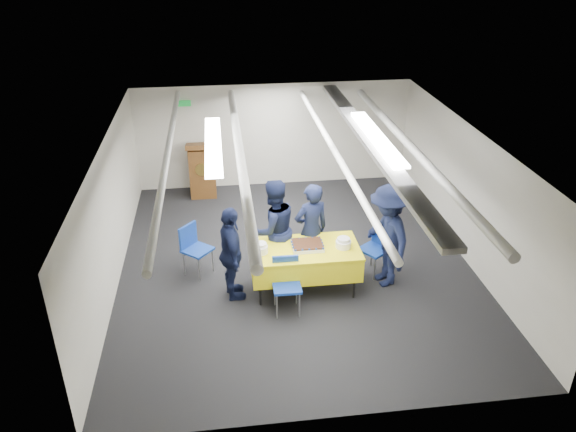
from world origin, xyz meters
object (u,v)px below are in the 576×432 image
Objects in this scene: chair_right at (378,244)px; chair_near at (286,279)px; serving_table at (305,259)px; podium at (202,169)px; sailor_c at (231,254)px; sailor_b at (273,229)px; sheet_cake at (307,245)px; sailor_a at (311,230)px; chair_left at (193,244)px; sailor_d at (387,236)px.

chair_near is at bearing -152.72° from chair_right.
serving_table is at bearing -163.45° from chair_right.
podium is 0.80× the size of sailor_c.
serving_table is 0.73m from sailor_b.
podium reaches higher than chair_near.
sheet_cake is 1.20m from sailor_c.
sheet_cake is 0.32× the size of sailor_c.
chair_near is 1.12m from sailor_a.
sailor_c is at bearing 152.61° from chair_near.
chair_near and chair_right have the same top height.
chair_near is 1.87m from chair_left.
sheet_cake is at bearing 113.12° from sailor_b.
chair_right is at bearing 176.20° from sailor_d.
sailor_d reaches higher than sailor_a.
chair_left is at bearing -92.54° from podium.
chair_left is at bearing 139.15° from chair_near.
podium reaches higher than sheet_cake.
sailor_a is at bearing 175.73° from chair_right.
sailor_a reaches higher than chair_left.
sheet_cake is (0.04, 0.01, 0.25)m from serving_table.
chair_right reaches higher than sheet_cake.
serving_table is at bearing 52.66° from sailor_a.
sailor_c is (-0.80, 0.41, 0.25)m from chair_near.
chair_left reaches higher than sheet_cake.
serving_table is 0.99× the size of sailor_d.
chair_near and chair_left have the same top height.
sailor_a is (1.94, -0.29, 0.29)m from chair_left.
podium is 1.44× the size of chair_near.
sheet_cake is at bearing -95.22° from sailor_c.
sailor_a is at bearing 155.88° from sailor_b.
podium is (-1.63, 3.83, 0.05)m from serving_table.
sailor_d is (1.78, -0.46, 0.00)m from sailor_b.
sailor_c is at bearing -177.38° from serving_table.
serving_table is at bearing 110.23° from sailor_b.
podium is at bearing 106.55° from chair_near.
chair_right is 0.49m from sailor_d.
sheet_cake is 0.29× the size of sailor_b.
sailor_b is (1.32, -0.26, 0.33)m from chair_left.
sailor_b is 1.11× the size of sailor_c.
chair_near is at bearing 73.82° from sailor_b.
sailor_c is at bearing -177.20° from sheet_cake.
sheet_cake is 0.58× the size of chair_right.
sailor_d is at bearing 1.48° from sheet_cake.
sailor_b is (-0.62, 0.03, 0.04)m from sailor_a.
chair_right is at bearing -87.88° from sailor_c.
chair_right is 1.78m from sailor_b.
chair_near is 0.53× the size of sailor_a.
chair_left is at bearing 156.86° from serving_table.
podium reaches higher than chair_right.
chair_right is 3.09m from chair_left.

